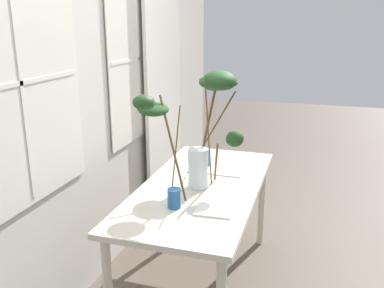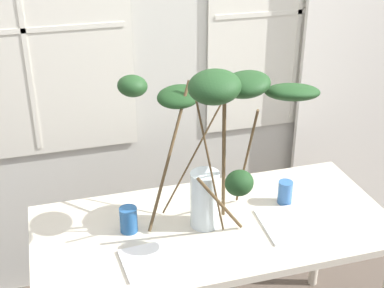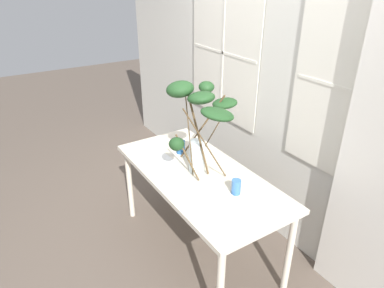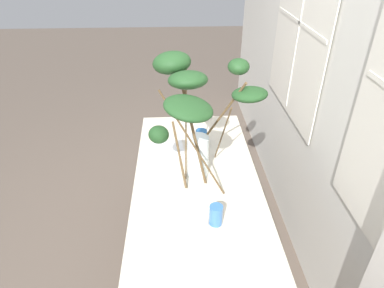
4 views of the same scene
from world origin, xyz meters
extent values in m
plane|color=brown|center=(0.00, 0.00, 0.00)|extent=(14.00, 14.00, 0.00)
cube|color=beige|center=(0.00, 0.80, 1.39)|extent=(5.41, 0.12, 2.78)
cube|color=white|center=(-0.70, 0.73, 1.49)|extent=(0.94, 0.01, 1.22)
cube|color=silver|center=(-0.70, 0.73, 1.49)|extent=(1.01, 0.01, 1.29)
cube|color=silver|center=(-0.70, 0.73, 1.49)|extent=(0.02, 0.01, 1.22)
cube|color=silver|center=(-0.70, 0.73, 1.49)|extent=(0.94, 0.01, 0.02)
cube|color=white|center=(0.70, 0.73, 1.49)|extent=(0.94, 0.01, 1.22)
cube|color=silver|center=(0.70, 0.73, 1.49)|extent=(1.01, 0.01, 1.29)
cube|color=silver|center=(0.70, 0.73, 1.49)|extent=(0.02, 0.01, 1.22)
cube|color=silver|center=(0.70, 0.73, 1.49)|extent=(0.94, 0.01, 0.02)
cube|color=beige|center=(0.00, 0.00, 0.75)|extent=(1.57, 0.74, 0.03)
cylinder|color=beige|center=(-0.72, -0.31, 0.37)|extent=(0.05, 0.05, 0.73)
cylinder|color=beige|center=(-0.72, 0.31, 0.37)|extent=(0.05, 0.05, 0.73)
cylinder|color=beige|center=(0.72, 0.31, 0.37)|extent=(0.05, 0.05, 0.73)
cylinder|color=silver|center=(-0.04, 0.01, 0.90)|extent=(0.13, 0.13, 0.26)
cylinder|color=silver|center=(-0.04, 0.01, 0.81)|extent=(0.11, 0.11, 0.08)
cylinder|color=brown|center=(0.03, -0.02, 1.10)|extent=(0.08, 0.16, 0.65)
ellipsoid|color=#1E421E|center=(0.10, -0.05, 1.43)|extent=(0.26, 0.25, 0.12)
cylinder|color=brown|center=(-0.06, 0.15, 1.02)|extent=(0.29, 0.05, 0.49)
ellipsoid|color=#1E421E|center=(-0.08, 0.29, 1.27)|extent=(0.22, 0.22, 0.10)
cylinder|color=brown|center=(0.12, -0.02, 1.08)|extent=(0.08, 0.34, 0.60)
ellipsoid|color=#1E421E|center=(0.29, -0.06, 1.38)|extent=(0.26, 0.26, 0.11)
cylinder|color=brown|center=(-0.05, -0.06, 1.12)|extent=(0.14, 0.02, 0.68)
ellipsoid|color=#1E421E|center=(-0.05, -0.13, 1.46)|extent=(0.22, 0.22, 0.15)
cylinder|color=brown|center=(-0.16, 0.13, 1.06)|extent=(0.27, 0.26, 0.58)
ellipsoid|color=#1E421E|center=(-0.29, 0.26, 1.35)|extent=(0.19, 0.18, 0.11)
cylinder|color=brown|center=(-0.01, -0.10, 0.93)|extent=(0.23, 0.08, 0.32)
ellipsoid|color=#1E421E|center=(0.03, -0.21, 1.09)|extent=(0.16, 0.15, 0.14)
cylinder|color=#235693|center=(-0.37, 0.05, 0.82)|extent=(0.08, 0.08, 0.11)
cylinder|color=#386BAD|center=(0.37, 0.07, 0.82)|extent=(0.07, 0.07, 0.11)
cube|color=white|center=(-0.33, -0.17, 0.77)|extent=(0.22, 0.22, 0.01)
cube|color=white|center=(0.33, -0.10, 0.77)|extent=(0.28, 0.28, 0.01)
camera|label=1|loc=(-2.41, -0.68, 1.80)|focal=38.94mm
camera|label=2|loc=(-0.63, -1.83, 2.13)|focal=49.81mm
camera|label=3|loc=(1.90, -1.27, 2.18)|focal=31.98mm
camera|label=4|loc=(1.59, -0.11, 2.02)|focal=31.67mm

